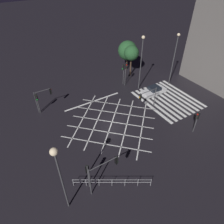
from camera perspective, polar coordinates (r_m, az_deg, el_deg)
The scene contains 17 objects.
ground_plane at distance 27.88m, azimuth -0.00°, elevation -2.86°, with size 200.00×200.00×0.00m, color black.
road_markings at distance 31.62m, azimuth 11.01°, elevation 2.09°, with size 14.26×21.50×0.01m.
traffic_light_se_cross at distance 34.96m, azimuth 3.21°, elevation 11.84°, with size 0.36×0.39×3.83m.
traffic_light_sw_cross at distance 27.05m, azimuth 23.09°, elevation -1.70°, with size 0.36×0.39×3.24m.
traffic_light_nw_cross at distance 19.18m, azimuth -1.94°, elevation -15.82°, with size 0.36×3.12×3.86m.
traffic_light_ne_cross at distance 30.15m, azimuth -18.70°, elevation 4.60°, with size 0.36×2.52×3.52m.
traffic_light_ne_main at distance 29.89m, azimuth -20.61°, elevation 3.24°, with size 0.39×0.36×3.28m.
traffic_light_median_south at distance 28.99m, azimuth 9.80°, elevation 4.50°, with size 0.36×3.14×3.32m.
traffic_light_se_main at distance 34.47m, azimuth 3.95°, elevation 11.86°, with size 0.39×0.36×4.19m.
traffic_light_nw_main at distance 19.74m, azimuth -7.03°, elevation -16.64°, with size 0.39×0.36×3.26m.
street_lamp_east at distance 32.42m, azimuth 8.52°, elevation 16.30°, with size 0.52×0.52×9.03m.
street_lamp_west at distance 15.79m, azimuth -15.32°, elevation -14.36°, with size 0.62×0.62×7.99m.
street_lamp_far at distance 35.19m, azimuth 17.59°, elevation 16.10°, with size 0.47×0.47×8.90m.
street_tree_near at distance 37.58m, azimuth 5.58°, elevation 16.39°, with size 2.69×2.69×5.73m.
street_tree_far at distance 39.94m, azimuth 4.44°, elevation 17.13°, with size 3.62×3.62×5.72m.
waiting_car at distance 33.91m, azimuth 11.85°, elevation 5.96°, with size 1.79×4.26×1.32m.
pedestrian_railing at distance 21.00m, azimuth 0.00°, elevation -19.32°, with size 4.16×6.66×1.05m.
Camera 1 is at (-17.73, 11.04, 18.47)m, focal length 32.00 mm.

